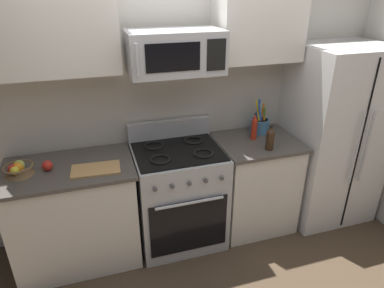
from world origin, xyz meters
name	(u,v)px	position (x,y,z in m)	size (l,w,h in m)	color
wall_back	(166,95)	(0.00, 1.10, 1.30)	(8.00, 0.10, 2.60)	beige
counter_left	(76,214)	(-0.90, 0.71, 0.46)	(1.01, 0.64, 0.91)	silver
range_oven	(179,195)	(0.00, 0.72, 0.47)	(0.76, 0.68, 1.09)	#B2B5BA
counter_right	(254,183)	(0.76, 0.71, 0.46)	(0.73, 0.64, 0.91)	silver
refrigerator	(332,135)	(1.56, 0.70, 0.86)	(0.83, 0.75, 1.73)	silver
microwave	(175,52)	(0.00, 0.74, 1.74)	(0.72, 0.44, 0.32)	#B2B5BA
upper_cabinets_left	(42,19)	(-0.90, 0.88, 1.99)	(1.00, 0.34, 0.77)	silver
upper_cabinets_right	(260,14)	(0.76, 0.88, 1.99)	(0.72, 0.34, 0.77)	silver
utensil_crock	(260,125)	(0.86, 0.90, 0.99)	(0.18, 0.18, 0.32)	teal
fruit_basket	(18,169)	(-1.24, 0.70, 0.96)	(0.22, 0.22, 0.11)	brown
apple_loose	(47,166)	(-1.04, 0.71, 0.95)	(0.08, 0.08, 0.08)	red
cutting_board	(96,169)	(-0.68, 0.60, 0.92)	(0.37, 0.21, 0.02)	tan
bottle_soy	(270,139)	(0.77, 0.53, 1.01)	(0.07, 0.07, 0.22)	#382314
bottle_hot_sauce	(254,127)	(0.74, 0.77, 1.03)	(0.05, 0.05, 0.25)	red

